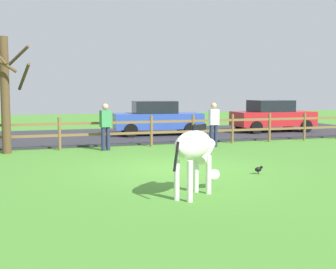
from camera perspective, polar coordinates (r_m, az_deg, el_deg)
ground_plane at (r=12.17m, az=1.28°, el=-4.35°), size 60.00×60.00×0.00m
parking_asphalt at (r=21.07m, az=-7.33°, el=-0.15°), size 28.00×7.40×0.05m
paddock_fence at (r=16.81m, az=-4.84°, el=0.61°), size 21.90×0.11×1.15m
bare_tree at (r=15.98m, az=-19.64°, el=5.16°), size 1.46×1.37×3.84m
zebra at (r=8.98m, az=3.43°, el=-1.90°), size 1.58×1.42×1.41m
crow_on_grass at (r=11.65m, az=11.25°, el=-4.27°), size 0.22×0.10×0.20m
parked_car_blue at (r=21.00m, az=-1.40°, el=2.12°), size 4.17×2.24×1.56m
parked_car_red at (r=23.30m, az=12.91°, el=2.31°), size 4.06×2.00×1.56m
visitor_left_of_tree at (r=16.01m, az=-7.81°, el=1.24°), size 0.40×0.29×1.64m
visitor_right_of_tree at (r=16.95m, az=5.72°, el=1.50°), size 0.37×0.24×1.64m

